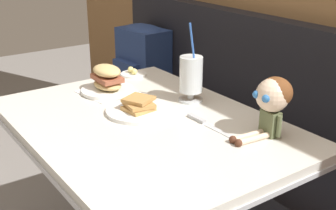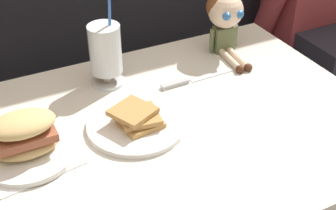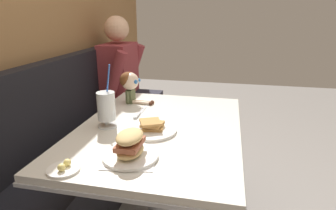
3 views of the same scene
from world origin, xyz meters
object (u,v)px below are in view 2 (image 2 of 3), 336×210
at_px(toast_plate, 137,122).
at_px(seated_doll, 225,14).
at_px(milkshake_glass, 105,51).
at_px(sandwich_plate, 26,141).
at_px(butter_knife, 185,81).

xyz_separation_m(toast_plate, seated_doll, (0.41, 0.25, 0.11)).
height_order(milkshake_glass, sandwich_plate, milkshake_glass).
bearing_deg(seated_doll, butter_knife, -149.69).
xyz_separation_m(milkshake_glass, seated_doll, (0.40, 0.02, 0.03)).
xyz_separation_m(milkshake_glass, butter_knife, (0.20, -0.10, -0.10)).
bearing_deg(seated_doll, toast_plate, -148.85).
distance_m(sandwich_plate, seated_doll, 0.72).
height_order(butter_knife, seated_doll, seated_doll).
bearing_deg(toast_plate, butter_knife, 31.94).
relative_size(butter_knife, seated_doll, 1.06).
xyz_separation_m(sandwich_plate, seated_doll, (0.68, 0.24, 0.08)).
distance_m(milkshake_glass, butter_knife, 0.24).
xyz_separation_m(toast_plate, sandwich_plate, (-0.27, 0.01, 0.03)).
bearing_deg(seated_doll, milkshake_glass, -177.51).
relative_size(milkshake_glass, seated_doll, 1.42).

